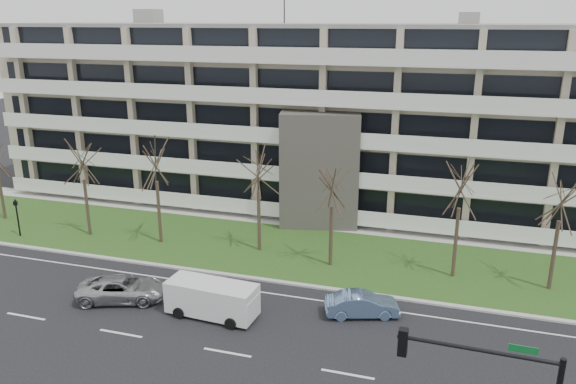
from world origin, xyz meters
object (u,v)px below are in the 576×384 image
(blue_sedan, at_px, (362,304))
(silver_pickup, at_px, (122,289))
(pedestrian_signal, at_px, (17,213))
(white_van, at_px, (213,297))

(blue_sedan, bearing_deg, silver_pickup, 80.92)
(pedestrian_signal, bearing_deg, blue_sedan, -33.47)
(pedestrian_signal, bearing_deg, white_van, -43.86)
(silver_pickup, relative_size, blue_sedan, 1.25)
(silver_pickup, distance_m, blue_sedan, 13.85)
(silver_pickup, bearing_deg, pedestrian_signal, 44.89)
(silver_pickup, height_order, white_van, white_van)
(silver_pickup, xyz_separation_m, pedestrian_signal, (-12.97, 6.44, 1.16))
(blue_sedan, bearing_deg, pedestrian_signal, 62.54)
(blue_sedan, distance_m, pedestrian_signal, 26.97)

